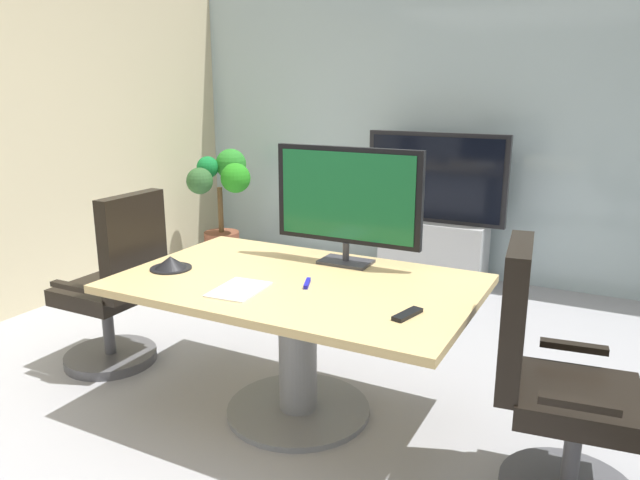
# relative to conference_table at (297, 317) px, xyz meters

# --- Properties ---
(ground_plane) EXTENTS (6.63, 6.63, 0.00)m
(ground_plane) POSITION_rel_conference_table_xyz_m (0.07, -0.02, -0.54)
(ground_plane) COLOR #99999E
(wall_back_glass_partition) EXTENTS (5.36, 0.10, 2.72)m
(wall_back_glass_partition) POSITION_rel_conference_table_xyz_m (0.07, 2.79, 0.82)
(wall_back_glass_partition) COLOR #9EB2B7
(wall_back_glass_partition) RESTS_ON ground
(conference_table) EXTENTS (1.77, 1.11, 0.74)m
(conference_table) POSITION_rel_conference_table_xyz_m (0.00, 0.00, 0.00)
(conference_table) COLOR tan
(conference_table) RESTS_ON ground
(office_chair_left) EXTENTS (0.60, 0.57, 1.09)m
(office_chair_left) POSITION_rel_conference_table_xyz_m (-1.25, -0.02, -0.08)
(office_chair_left) COLOR #4C4C51
(office_chair_left) RESTS_ON ground
(office_chair_right) EXTENTS (0.62, 0.60, 1.09)m
(office_chair_right) POSITION_rel_conference_table_xyz_m (1.25, -0.09, -0.08)
(office_chair_right) COLOR #4C4C51
(office_chair_right) RESTS_ON ground
(tv_monitor) EXTENTS (0.84, 0.18, 0.64)m
(tv_monitor) POSITION_rel_conference_table_xyz_m (0.09, 0.39, 0.56)
(tv_monitor) COLOR #333338
(tv_monitor) RESTS_ON conference_table
(wall_display_unit) EXTENTS (1.20, 0.36, 1.31)m
(wall_display_unit) POSITION_rel_conference_table_xyz_m (-0.03, 2.44, -0.10)
(wall_display_unit) COLOR #B7BABC
(wall_display_unit) RESTS_ON ground
(potted_plant) EXTENTS (0.60, 0.72, 1.09)m
(potted_plant) POSITION_rel_conference_table_xyz_m (-2.03, 2.12, 0.11)
(potted_plant) COLOR brown
(potted_plant) RESTS_ON ground
(conference_phone) EXTENTS (0.22, 0.22, 0.07)m
(conference_phone) POSITION_rel_conference_table_xyz_m (-0.69, -0.15, 0.23)
(conference_phone) COLOR black
(conference_phone) RESTS_ON conference_table
(remote_control) EXTENTS (0.09, 0.18, 0.02)m
(remote_control) POSITION_rel_conference_table_xyz_m (0.66, -0.21, 0.21)
(remote_control) COLOR black
(remote_control) RESTS_ON conference_table
(whiteboard_marker) EXTENTS (0.07, 0.13, 0.02)m
(whiteboard_marker) POSITION_rel_conference_table_xyz_m (0.08, -0.05, 0.21)
(whiteboard_marker) COLOR #1919A5
(whiteboard_marker) RESTS_ON conference_table
(paper_notepad) EXTENTS (0.23, 0.32, 0.01)m
(paper_notepad) POSITION_rel_conference_table_xyz_m (-0.17, -0.26, 0.21)
(paper_notepad) COLOR white
(paper_notepad) RESTS_ON conference_table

